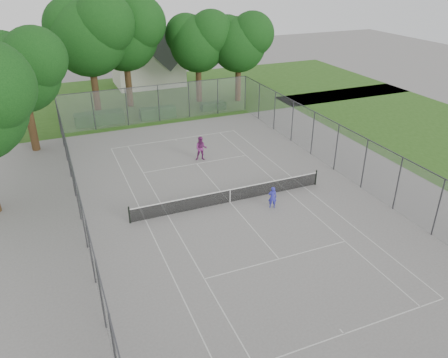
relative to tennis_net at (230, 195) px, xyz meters
name	(u,v)px	position (x,y,z in m)	size (l,w,h in m)	color
ground	(230,202)	(0.00, 0.00, -0.51)	(120.00, 120.00, 0.00)	slate
grass_far	(139,97)	(0.00, 26.00, -0.51)	(60.00, 20.00, 0.00)	#274D16
court_markings	(230,202)	(0.00, 0.00, -0.50)	(11.03, 23.83, 0.01)	silver
tennis_net	(230,195)	(0.00, 0.00, 0.00)	(12.87, 0.10, 1.10)	black
perimeter_fence	(230,177)	(0.00, 0.00, 1.30)	(18.08, 34.08, 3.52)	#38383D
tree_far_left	(89,32)	(-5.02, 21.17, 7.43)	(8.04, 7.34, 11.56)	#392514
tree_far_midleft	(124,31)	(-1.46, 22.93, 7.10)	(7.70, 7.03, 11.07)	#392514
tree_far_midright	(199,39)	(5.83, 21.78, 6.03)	(6.63, 6.05, 9.53)	#392514
tree_far_right	(240,40)	(9.85, 20.41, 5.90)	(6.50, 5.93, 9.34)	#392514
tree_side_back	(21,67)	(-11.05, 13.96, 6.17)	(6.77, 6.18, 9.73)	#392514
hedge_left	(100,118)	(-5.40, 18.43, 0.05)	(4.48, 1.34, 1.12)	#174014
hedge_mid	(158,113)	(0.09, 17.98, 0.03)	(3.45, 0.98, 1.08)	#174014
hedge_right	(213,106)	(6.04, 18.43, -0.12)	(2.59, 0.95, 0.78)	#174014
house	(147,52)	(2.46, 31.12, 3.47)	(7.94, 6.15, 9.88)	beige
girl_player	(272,197)	(2.18, -1.57, 0.20)	(0.52, 0.34, 1.43)	#3030B5
woman_player	(201,149)	(0.58, 6.94, 0.43)	(0.92, 0.72, 1.89)	#78286B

